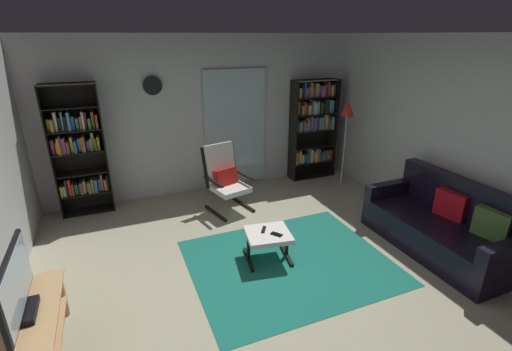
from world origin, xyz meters
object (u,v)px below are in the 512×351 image
object	(u,v)px
lounge_armchair	(225,176)
ottoman	(268,237)
tv_stand	(28,333)
floor_lamp_by_shelf	(347,116)
bookshelf_near_tv	(79,151)
tv_remote	(264,229)
wall_clock	(152,85)
bookshelf_near_sofa	(313,125)
television	(16,288)
leather_sofa	(443,227)
cell_phone	(277,234)

from	to	relation	value
lounge_armchair	ottoman	size ratio (longest dim) A/B	1.73
tv_stand	lounge_armchair	world-z (taller)	lounge_armchair
lounge_armchair	floor_lamp_by_shelf	size ratio (longest dim) A/B	0.66
bookshelf_near_tv	tv_remote	xyz separation A→B (m)	(2.02, -2.18, -0.60)
floor_lamp_by_shelf	wall_clock	world-z (taller)	wall_clock
bookshelf_near_tv	bookshelf_near_sofa	world-z (taller)	bookshelf_near_tv
lounge_armchair	ottoman	distance (m)	1.56
bookshelf_near_tv	bookshelf_near_sofa	size ratio (longest dim) A/B	1.07
television	wall_clock	bearing A→B (deg)	62.99
bookshelf_near_tv	ottoman	bearing A→B (deg)	-47.71
leather_sofa	tv_remote	size ratio (longest dim) A/B	13.03
tv_stand	tv_remote	distance (m)	2.50
bookshelf_near_tv	lounge_armchair	world-z (taller)	bookshelf_near_tv
leather_sofa	lounge_armchair	xyz separation A→B (m)	(-2.18, 2.18, 0.22)
lounge_armchair	floor_lamp_by_shelf	distance (m)	2.31
television	bookshelf_near_sofa	bearing A→B (deg)	33.54
tv_stand	leather_sofa	bearing A→B (deg)	0.14
television	tv_remote	size ratio (longest dim) A/B	6.26
leather_sofa	tv_stand	bearing A→B (deg)	-179.86
bookshelf_near_tv	floor_lamp_by_shelf	xyz separation A→B (m)	(4.19, -0.70, 0.32)
tv_stand	leather_sofa	size ratio (longest dim) A/B	0.60
bookshelf_near_sofa	wall_clock	bearing A→B (deg)	177.31
tv_remote	floor_lamp_by_shelf	distance (m)	2.78
tv_remote	tv_stand	bearing A→B (deg)	-130.49
floor_lamp_by_shelf	bookshelf_near_sofa	bearing A→B (deg)	108.19
bookshelf_near_tv	leather_sofa	distance (m)	5.13
television	bookshelf_near_tv	world-z (taller)	bookshelf_near_tv
bookshelf_near_tv	cell_phone	distance (m)	3.21
leather_sofa	tv_remote	world-z (taller)	leather_sofa
tv_remote	wall_clock	bearing A→B (deg)	143.25
bookshelf_near_tv	ottoman	xyz separation A→B (m)	(2.05, -2.25, -0.67)
tv_remote	bookshelf_near_sofa	bearing A→B (deg)	81.03
television	ottoman	bearing A→B (deg)	14.55
bookshelf_near_tv	wall_clock	world-z (taller)	wall_clock
bookshelf_near_tv	cell_phone	size ratio (longest dim) A/B	13.97
television	tv_remote	bearing A→B (deg)	16.29
tv_remote	television	bearing A→B (deg)	-130.89
bookshelf_near_sofa	tv_remote	distance (m)	2.98
television	floor_lamp_by_shelf	size ratio (longest dim) A/B	0.58
leather_sofa	cell_phone	xyz separation A→B (m)	(-2.07, 0.55, 0.06)
tv_stand	lounge_armchair	size ratio (longest dim) A/B	1.10
bookshelf_near_tv	ottoman	size ratio (longest dim) A/B	3.31
tv_stand	leather_sofa	distance (m)	4.56
tv_remote	wall_clock	size ratio (longest dim) A/B	0.50
television	tv_stand	bearing A→B (deg)	-96.69
cell_phone	floor_lamp_by_shelf	world-z (taller)	floor_lamp_by_shelf
ottoman	wall_clock	world-z (taller)	wall_clock
lounge_armchair	tv_stand	bearing A→B (deg)	-137.44
wall_clock	television	bearing A→B (deg)	-117.01
leather_sofa	lounge_armchair	world-z (taller)	lounge_armchair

